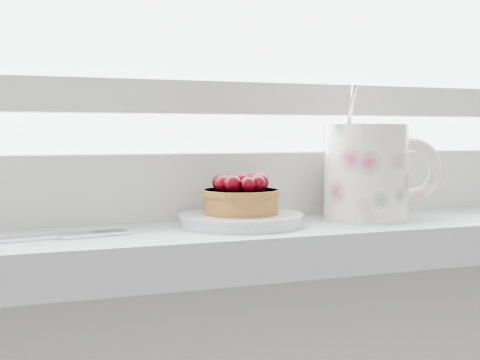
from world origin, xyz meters
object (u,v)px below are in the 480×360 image
fork (14,240)px  saucer (241,220)px  raspberry_tart (241,196)px  floral_mug (369,170)px

fork → saucer: bearing=6.2°
raspberry_tart → fork: raspberry_tart is taller
saucer → fork: (-0.22, -0.02, -0.00)m
fork → raspberry_tart: bearing=6.2°
saucer → fork: saucer is taller
floral_mug → saucer: bearing=-179.9°
raspberry_tart → floral_mug: (0.15, 0.00, 0.02)m
saucer → floral_mug: size_ratio=0.85×
raspberry_tart → fork: 0.22m
fork → floral_mug: bearing=3.7°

